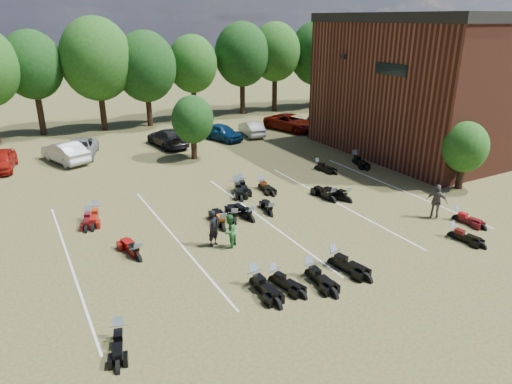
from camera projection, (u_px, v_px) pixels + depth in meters
ground at (340, 228)px, 23.99m from camera, size 160.00×160.00×0.00m
car_0 at (1, 160)px, 32.80m from camera, size 2.46×4.56×1.47m
car_1 at (65, 152)px, 34.61m from camera, size 3.16×5.08×1.58m
car_2 at (80, 149)px, 35.89m from camera, size 3.68×5.39×1.37m
car_3 at (168, 137)px, 39.00m from camera, size 2.67×5.35×1.49m
car_4 at (222, 132)px, 40.94m from camera, size 2.87×4.55×1.44m
car_5 at (251, 129)px, 42.52m from camera, size 2.02×4.20×1.33m
car_6 at (291, 122)px, 44.50m from camera, size 4.13×6.10×1.55m
car_7 at (329, 119)px, 46.17m from camera, size 3.95×5.49×1.48m
person_black at (214, 228)px, 21.82m from camera, size 0.80×0.70×1.83m
person_green at (229, 231)px, 21.68m from camera, size 1.03×1.00×1.68m
person_grey at (437, 201)px, 24.86m from camera, size 0.97×1.22×1.94m
motorcycle_0 at (120, 339)px, 15.68m from camera, size 1.16×2.16×1.15m
motorcycle_1 at (274, 282)px, 19.06m from camera, size 1.17×2.21×1.18m
motorcycle_2 at (255, 285)px, 18.85m from camera, size 0.82×2.39×1.32m
motorcycle_3 at (310, 276)px, 19.49m from camera, size 0.78×2.30×1.28m
motorcycle_4 at (334, 265)px, 20.40m from camera, size 1.25×2.52×1.35m
motorcycle_5 at (453, 237)px, 22.99m from camera, size 0.94×2.12×1.14m
motorcycle_6 at (457, 220)px, 24.93m from camera, size 0.81×2.07×1.13m
motorcycle_7 at (138, 260)px, 20.83m from camera, size 1.08×2.39×1.28m
motorcycle_8 at (223, 229)px, 23.80m from camera, size 1.18×2.55×1.37m
motorcycle_9 at (251, 221)px, 24.79m from camera, size 0.95×2.38×1.29m
motorcycle_10 at (235, 223)px, 24.59m from camera, size 1.32×2.33×1.24m
motorcycle_11 at (271, 215)px, 25.49m from camera, size 1.14×2.14×1.14m
motorcycle_12 at (332, 202)px, 27.39m from camera, size 0.80×2.38×1.32m
motorcycle_13 at (347, 202)px, 27.37m from camera, size 1.39×2.58×1.37m
motorcycle_14 at (89, 220)px, 24.94m from camera, size 1.15×2.16×1.15m
motorcycle_15 at (97, 217)px, 25.29m from camera, size 1.38×2.44×1.30m
motorcycle_16 at (237, 191)px, 29.13m from camera, size 1.47×2.55×1.36m
motorcycle_17 at (261, 188)px, 29.58m from camera, size 0.75×2.14×1.18m
motorcycle_18 at (241, 188)px, 29.56m from camera, size 1.41×2.53×1.34m
motorcycle_19 at (318, 169)px, 33.21m from camera, size 1.12×2.19×1.17m
motorcycle_20 at (355, 163)px, 34.68m from camera, size 1.37×2.57×1.37m
brick_building at (479, 79)px, 39.36m from camera, size 25.40×15.20×10.70m
tree_line at (150, 61)px, 44.99m from camera, size 56.00×6.00×9.79m
young_tree_near_building at (465, 147)px, 28.56m from camera, size 2.80×2.80×4.16m
young_tree_midfield at (193, 120)px, 34.65m from camera, size 3.20×3.20×4.70m
parking_lines at (262, 218)px, 25.09m from camera, size 20.10×14.00×0.01m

